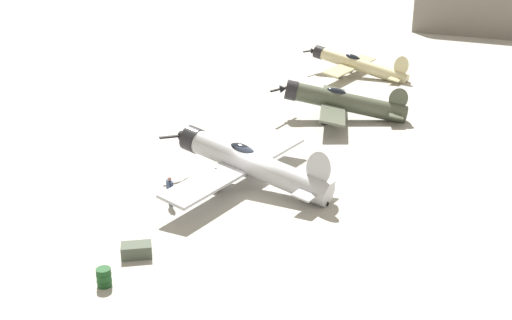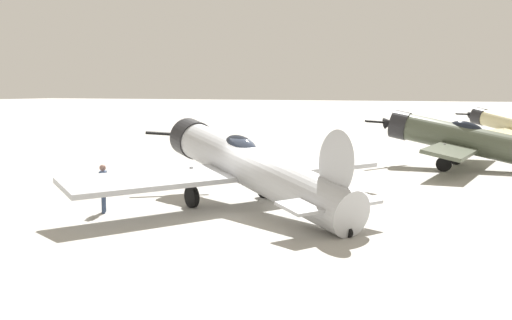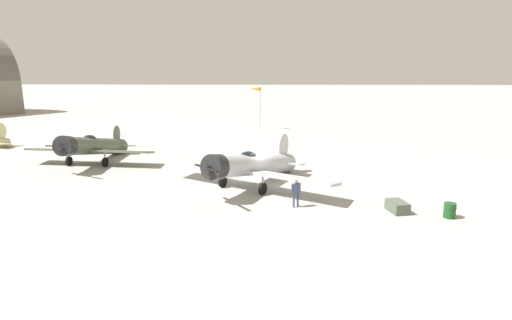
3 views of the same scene
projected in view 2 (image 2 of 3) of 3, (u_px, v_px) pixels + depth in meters
name	position (u px, v px, depth m)	size (l,w,h in m)	color
ground_plane	(256.00, 210.00, 20.42)	(400.00, 400.00, 0.00)	#A8A59E
airplane_foreground	(248.00, 166.00, 20.66)	(10.69, 12.04, 3.27)	#B7BABF
airplane_mid_apron	(474.00, 142.00, 30.67)	(11.05, 10.96, 3.29)	#4C5442
ground_crew_mechanic	(103.00, 184.00, 19.90)	(0.44, 0.57, 1.69)	#384766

